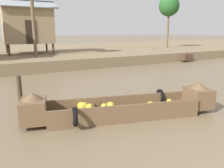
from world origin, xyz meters
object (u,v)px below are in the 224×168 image
at_px(banana_boat, 123,107).
at_px(stilt_house_mid_right, 28,25).
at_px(palm_tree_near, 169,6).
at_px(mooring_post, 20,96).
at_px(fishing_skiff_distant, 168,56).

height_order(banana_boat, stilt_house_mid_right, stilt_house_mid_right).
height_order(palm_tree_near, mooring_post, palm_tree_near).
xyz_separation_m(fishing_skiff_distant, palm_tree_near, (3.08, 3.62, 4.98)).
bearing_deg(mooring_post, palm_tree_near, 35.74).
distance_m(fishing_skiff_distant, stilt_house_mid_right, 12.91).
distance_m(stilt_house_mid_right, mooring_post, 13.17).
distance_m(palm_tree_near, mooring_post, 22.00).
relative_size(stilt_house_mid_right, palm_tree_near, 0.78).
distance_m(banana_boat, stilt_house_mid_right, 14.64).
relative_size(banana_boat, palm_tree_near, 1.01).
bearing_deg(fishing_skiff_distant, mooring_post, -148.11).
height_order(fishing_skiff_distant, mooring_post, mooring_post).
distance_m(fishing_skiff_distant, palm_tree_near, 6.89).
xyz_separation_m(banana_boat, fishing_skiff_distant, (11.72, 10.59, -0.03)).
bearing_deg(mooring_post, fishing_skiff_distant, 31.89).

